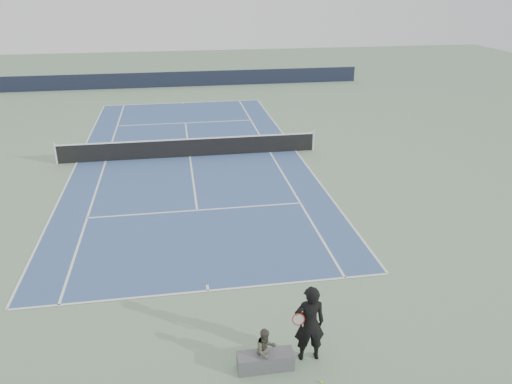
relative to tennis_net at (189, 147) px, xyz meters
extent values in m
plane|color=gray|center=(0.00, 0.00, -0.50)|extent=(80.00, 80.00, 0.00)
cube|color=#385585|center=(0.00, 0.00, -0.50)|extent=(10.97, 23.77, 0.01)
cylinder|color=silver|center=(-6.40, 0.00, 0.03)|extent=(0.10, 0.10, 1.07)
cylinder|color=silver|center=(6.40, 0.00, 0.03)|extent=(0.10, 0.10, 1.07)
cube|color=black|center=(0.00, 0.00, -0.04)|extent=(12.80, 0.03, 0.90)
cube|color=white|center=(0.00, 0.00, 0.43)|extent=(12.80, 0.04, 0.06)
cube|color=black|center=(0.00, 17.88, 0.10)|extent=(30.00, 0.25, 1.20)
imported|color=black|center=(2.13, -15.00, 0.49)|extent=(0.77, 0.56, 1.99)
torus|color=#A4190D|center=(1.85, -15.05, 0.68)|extent=(0.34, 0.18, 0.36)
cylinder|color=white|center=(1.85, -15.05, 0.68)|extent=(0.29, 0.14, 0.32)
cylinder|color=white|center=(1.97, -15.02, 0.42)|extent=(0.08, 0.13, 0.27)
sphere|color=#CCDE2D|center=(2.22, -15.84, -0.47)|extent=(0.07, 0.07, 0.07)
cube|color=#525257|center=(1.08, -15.18, -0.30)|extent=(1.36, 0.85, 0.42)
imported|color=#454337|center=(1.08, -15.18, 0.02)|extent=(0.65, 0.59, 1.11)
camera|label=1|loc=(-0.61, -24.00, 7.81)|focal=35.00mm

